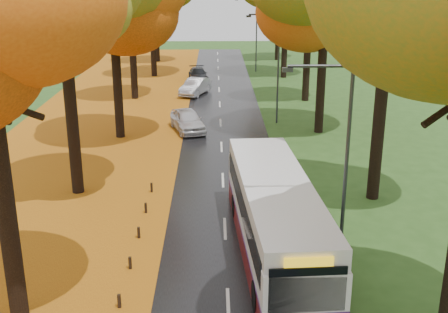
{
  "coord_description": "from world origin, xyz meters",
  "views": [
    {
      "loc": [
        -0.42,
        -10.52,
        10.97
      ],
      "look_at": [
        0.0,
        14.41,
        2.6
      ],
      "focal_mm": 45.0,
      "sensor_mm": 36.0,
      "label": 1
    }
  ],
  "objects_px": {
    "bus": "(275,216)",
    "streetlamp_far": "(254,29)",
    "car_white": "(188,120)",
    "car_silver": "(195,87)",
    "car_dark": "(198,75)",
    "streetlamp_near": "(340,157)",
    "streetlamp_mid": "(275,60)"
  },
  "relations": [
    {
      "from": "streetlamp_far",
      "to": "bus",
      "type": "relative_size",
      "value": 0.67
    },
    {
      "from": "streetlamp_far",
      "to": "car_white",
      "type": "bearing_deg",
      "value": -104.6
    },
    {
      "from": "car_silver",
      "to": "car_white",
      "type": "bearing_deg",
      "value": -70.85
    },
    {
      "from": "car_white",
      "to": "car_dark",
      "type": "distance_m",
      "value": 18.7
    },
    {
      "from": "car_white",
      "to": "streetlamp_far",
      "type": "bearing_deg",
      "value": 58.82
    },
    {
      "from": "streetlamp_near",
      "to": "streetlamp_far",
      "type": "height_order",
      "value": "same"
    },
    {
      "from": "car_white",
      "to": "car_silver",
      "type": "relative_size",
      "value": 1.02
    },
    {
      "from": "car_silver",
      "to": "car_dark",
      "type": "xyz_separation_m",
      "value": [
        0.07,
        6.67,
        -0.09
      ]
    },
    {
      "from": "bus",
      "to": "car_silver",
      "type": "bearing_deg",
      "value": 94.38
    },
    {
      "from": "streetlamp_mid",
      "to": "car_white",
      "type": "xyz_separation_m",
      "value": [
        -6.3,
        -2.17,
        -3.9
      ]
    },
    {
      "from": "bus",
      "to": "streetlamp_near",
      "type": "bearing_deg",
      "value": -45.13
    },
    {
      "from": "streetlamp_mid",
      "to": "car_dark",
      "type": "height_order",
      "value": "streetlamp_mid"
    },
    {
      "from": "streetlamp_mid",
      "to": "car_white",
      "type": "bearing_deg",
      "value": -160.96
    },
    {
      "from": "bus",
      "to": "car_silver",
      "type": "xyz_separation_m",
      "value": [
        -4.13,
        30.08,
        -0.89
      ]
    },
    {
      "from": "streetlamp_near",
      "to": "car_silver",
      "type": "relative_size",
      "value": 1.8
    },
    {
      "from": "streetlamp_mid",
      "to": "car_white",
      "type": "distance_m",
      "value": 7.72
    },
    {
      "from": "car_white",
      "to": "car_silver",
      "type": "distance_m",
      "value": 12.03
    },
    {
      "from": "bus",
      "to": "car_white",
      "type": "height_order",
      "value": "bus"
    },
    {
      "from": "streetlamp_far",
      "to": "car_white",
      "type": "xyz_separation_m",
      "value": [
        -6.3,
        -24.17,
        -3.9
      ]
    },
    {
      "from": "bus",
      "to": "streetlamp_far",
      "type": "bearing_deg",
      "value": 83.85
    },
    {
      "from": "car_white",
      "to": "bus",
      "type": "bearing_deg",
      "value": -93.18
    },
    {
      "from": "bus",
      "to": "car_silver",
      "type": "height_order",
      "value": "bus"
    },
    {
      "from": "streetlamp_near",
      "to": "car_dark",
      "type": "bearing_deg",
      "value": 98.93
    },
    {
      "from": "streetlamp_far",
      "to": "car_silver",
      "type": "bearing_deg",
      "value": -116.78
    },
    {
      "from": "bus",
      "to": "car_dark",
      "type": "height_order",
      "value": "bus"
    },
    {
      "from": "car_dark",
      "to": "car_silver",
      "type": "bearing_deg",
      "value": -96.61
    },
    {
      "from": "car_silver",
      "to": "streetlamp_far",
      "type": "bearing_deg",
      "value": 83.19
    },
    {
      "from": "car_silver",
      "to": "car_dark",
      "type": "relative_size",
      "value": 1.01
    },
    {
      "from": "streetlamp_far",
      "to": "car_silver",
      "type": "distance_m",
      "value": 14.16
    },
    {
      "from": "streetlamp_mid",
      "to": "streetlamp_far",
      "type": "xyz_separation_m",
      "value": [
        0.0,
        22.0,
        0.0
      ]
    },
    {
      "from": "streetlamp_mid",
      "to": "car_silver",
      "type": "height_order",
      "value": "streetlamp_mid"
    },
    {
      "from": "streetlamp_near",
      "to": "car_white",
      "type": "distance_m",
      "value": 21.17
    }
  ]
}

